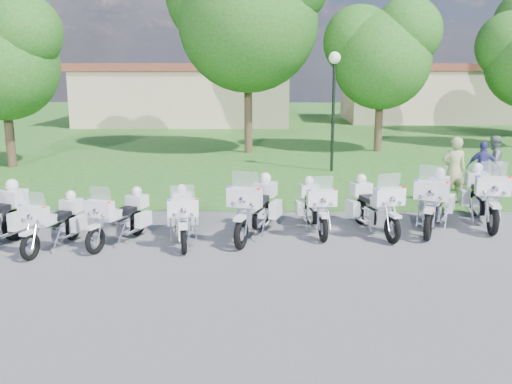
{
  "coord_description": "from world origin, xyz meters",
  "views": [
    {
      "loc": [
        -0.62,
        -12.26,
        3.93
      ],
      "look_at": [
        -0.79,
        1.2,
        0.95
      ],
      "focal_mm": 40.0,
      "sensor_mm": 36.0,
      "label": 1
    }
  ],
  "objects_px": {
    "motorcycle_3": "(183,216)",
    "bystander_b": "(493,162)",
    "motorcycle_5": "(315,206)",
    "bystander_c": "(483,168)",
    "motorcycle_7": "(434,200)",
    "motorcycle_1": "(55,222)",
    "motorcycle_4": "(256,207)",
    "bystander_a": "(454,171)",
    "motorcycle_8": "(483,195)",
    "motorcycle_2": "(120,217)",
    "motorcycle_6": "(373,205)",
    "lamp_post": "(334,83)"
  },
  "relations": [
    {
      "from": "motorcycle_3",
      "to": "motorcycle_1",
      "type": "bearing_deg",
      "value": 1.39
    },
    {
      "from": "motorcycle_1",
      "to": "bystander_b",
      "type": "bearing_deg",
      "value": -136.06
    },
    {
      "from": "motorcycle_2",
      "to": "bystander_b",
      "type": "distance_m",
      "value": 12.44
    },
    {
      "from": "motorcycle_4",
      "to": "motorcycle_6",
      "type": "relative_size",
      "value": 1.07
    },
    {
      "from": "motorcycle_7",
      "to": "bystander_b",
      "type": "distance_m",
      "value": 6.03
    },
    {
      "from": "motorcycle_6",
      "to": "lamp_post",
      "type": "relative_size",
      "value": 0.51
    },
    {
      "from": "lamp_post",
      "to": "bystander_a",
      "type": "height_order",
      "value": "lamp_post"
    },
    {
      "from": "motorcycle_3",
      "to": "bystander_a",
      "type": "bearing_deg",
      "value": -161.29
    },
    {
      "from": "bystander_c",
      "to": "bystander_b",
      "type": "bearing_deg",
      "value": -114.76
    },
    {
      "from": "motorcycle_4",
      "to": "motorcycle_7",
      "type": "relative_size",
      "value": 1.01
    },
    {
      "from": "motorcycle_2",
      "to": "motorcycle_4",
      "type": "relative_size",
      "value": 0.82
    },
    {
      "from": "motorcycle_5",
      "to": "motorcycle_8",
      "type": "bearing_deg",
      "value": -177.91
    },
    {
      "from": "motorcycle_7",
      "to": "lamp_post",
      "type": "xyz_separation_m",
      "value": [
        -1.58,
        7.87,
        2.61
      ]
    },
    {
      "from": "motorcycle_3",
      "to": "motorcycle_6",
      "type": "height_order",
      "value": "motorcycle_6"
    },
    {
      "from": "motorcycle_2",
      "to": "motorcycle_4",
      "type": "bearing_deg",
      "value": -146.86
    },
    {
      "from": "bystander_a",
      "to": "bystander_b",
      "type": "relative_size",
      "value": 1.14
    },
    {
      "from": "motorcycle_2",
      "to": "motorcycle_7",
      "type": "distance_m",
      "value": 7.52
    },
    {
      "from": "motorcycle_2",
      "to": "motorcycle_3",
      "type": "bearing_deg",
      "value": -153.08
    },
    {
      "from": "motorcycle_4",
      "to": "motorcycle_8",
      "type": "xyz_separation_m",
      "value": [
        5.75,
        1.19,
        0.02
      ]
    },
    {
      "from": "motorcycle_3",
      "to": "motorcycle_4",
      "type": "distance_m",
      "value": 1.71
    },
    {
      "from": "motorcycle_5",
      "to": "motorcycle_6",
      "type": "height_order",
      "value": "motorcycle_6"
    },
    {
      "from": "motorcycle_3",
      "to": "bystander_b",
      "type": "bearing_deg",
      "value": -155.71
    },
    {
      "from": "bystander_c",
      "to": "motorcycle_7",
      "type": "bearing_deg",
      "value": 67.8
    },
    {
      "from": "bystander_c",
      "to": "motorcycle_4",
      "type": "bearing_deg",
      "value": 45.03
    },
    {
      "from": "bystander_c",
      "to": "motorcycle_5",
      "type": "bearing_deg",
      "value": 48.34
    },
    {
      "from": "motorcycle_1",
      "to": "motorcycle_2",
      "type": "xyz_separation_m",
      "value": [
        1.34,
        0.4,
        0.01
      ]
    },
    {
      "from": "lamp_post",
      "to": "bystander_c",
      "type": "distance_m",
      "value": 6.24
    },
    {
      "from": "motorcycle_7",
      "to": "motorcycle_8",
      "type": "relative_size",
      "value": 0.94
    },
    {
      "from": "motorcycle_6",
      "to": "motorcycle_7",
      "type": "bearing_deg",
      "value": 173.94
    },
    {
      "from": "motorcycle_3",
      "to": "bystander_c",
      "type": "relative_size",
      "value": 1.32
    },
    {
      "from": "motorcycle_3",
      "to": "bystander_a",
      "type": "relative_size",
      "value": 1.11
    },
    {
      "from": "motorcycle_7",
      "to": "bystander_c",
      "type": "relative_size",
      "value": 1.48
    },
    {
      "from": "bystander_b",
      "to": "motorcycle_2",
      "type": "bearing_deg",
      "value": -7.38
    },
    {
      "from": "motorcycle_5",
      "to": "bystander_c",
      "type": "relative_size",
      "value": 1.35
    },
    {
      "from": "motorcycle_4",
      "to": "bystander_a",
      "type": "relative_size",
      "value": 1.26
    },
    {
      "from": "motorcycle_3",
      "to": "motorcycle_7",
      "type": "bearing_deg",
      "value": -178.4
    },
    {
      "from": "motorcycle_5",
      "to": "motorcycle_6",
      "type": "bearing_deg",
      "value": 169.81
    },
    {
      "from": "motorcycle_4",
      "to": "bystander_b",
      "type": "distance_m",
      "value": 9.58
    },
    {
      "from": "motorcycle_1",
      "to": "motorcycle_3",
      "type": "relative_size",
      "value": 0.95
    },
    {
      "from": "motorcycle_5",
      "to": "motorcycle_8",
      "type": "height_order",
      "value": "motorcycle_8"
    },
    {
      "from": "motorcycle_8",
      "to": "bystander_a",
      "type": "distance_m",
      "value": 2.2
    },
    {
      "from": "motorcycle_1",
      "to": "motorcycle_5",
      "type": "distance_m",
      "value": 5.99
    },
    {
      "from": "motorcycle_6",
      "to": "motorcycle_7",
      "type": "relative_size",
      "value": 0.95
    },
    {
      "from": "motorcycle_3",
      "to": "bystander_a",
      "type": "height_order",
      "value": "bystander_a"
    },
    {
      "from": "motorcycle_3",
      "to": "bystander_b",
      "type": "relative_size",
      "value": 1.27
    },
    {
      "from": "motorcycle_7",
      "to": "bystander_b",
      "type": "xyz_separation_m",
      "value": [
        3.36,
        5.0,
        0.13
      ]
    },
    {
      "from": "motorcycle_2",
      "to": "lamp_post",
      "type": "distance_m",
      "value": 11.13
    },
    {
      "from": "motorcycle_2",
      "to": "motorcycle_8",
      "type": "height_order",
      "value": "motorcycle_8"
    },
    {
      "from": "motorcycle_4",
      "to": "bystander_a",
      "type": "height_order",
      "value": "bystander_a"
    },
    {
      "from": "motorcycle_4",
      "to": "bystander_b",
      "type": "relative_size",
      "value": 1.43
    }
  ]
}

